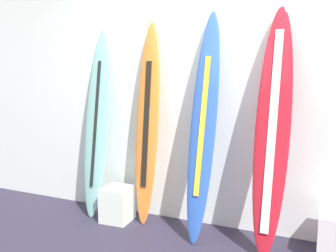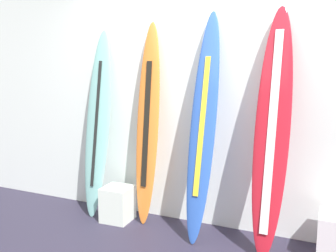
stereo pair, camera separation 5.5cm
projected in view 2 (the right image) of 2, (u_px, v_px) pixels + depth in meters
wall_back at (196, 89)px, 3.80m from camera, size 7.20×0.20×2.80m
surfboard_seafoam at (98, 124)px, 4.01m from camera, size 0.30×0.39×2.03m
surfboard_sunset at (148, 124)px, 3.77m from camera, size 0.27×0.30×2.08m
surfboard_cobalt at (203, 127)px, 3.41m from camera, size 0.27×0.53×2.15m
surfboard_crimson at (272, 131)px, 3.15m from camera, size 0.31×0.52×2.15m
display_block_center at (118, 204)px, 3.91m from camera, size 0.31×0.31×0.37m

